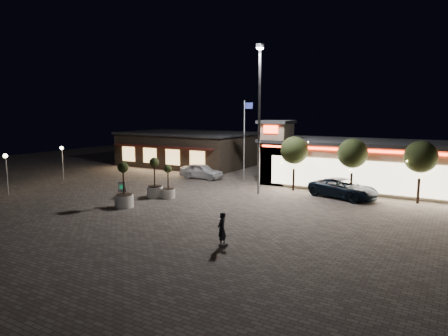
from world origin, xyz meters
The scene contains 18 objects.
ground centered at (0.00, 0.00, 0.00)m, with size 90.00×90.00×0.00m, color #6D6158.
retail_building centered at (9.51, 15.82, 2.21)m, with size 20.40×8.40×6.10m.
restaurant_building centered at (-14.00, 19.97, 2.16)m, with size 16.40×11.00×4.30m.
floodlight_pole centered at (2.00, 8.00, 7.02)m, with size 0.60×0.40×12.38m.
flagpole centered at (-1.90, 13.00, 4.74)m, with size 0.95×0.10×8.00m.
lamp_post_west centered at (-18.00, 4.00, 2.46)m, with size 0.36×0.36×3.48m.
lamp_post_south centered at (-16.00, -3.00, 2.46)m, with size 0.36×0.36×3.48m.
string_tree_a centered at (4.00, 11.00, 3.56)m, with size 2.42×2.42×4.79m.
string_tree_b centered at (9.00, 11.00, 3.56)m, with size 2.42×2.42×4.79m.
string_tree_c centered at (14.00, 11.00, 3.56)m, with size 2.42×2.42×4.79m.
pickup_truck centered at (8.60, 10.10, 0.79)m, with size 2.61×5.65×1.57m, color black.
white_sedan centered at (-6.51, 12.05, 0.79)m, with size 1.87×4.66×1.59m, color silver.
pedestrian centered at (6.03, -4.82, 0.88)m, with size 0.64×0.42×1.75m, color black.
dog centered at (6.54, -5.44, 0.26)m, with size 0.49×0.18×0.26m.
planter_left centered at (-4.72, 2.54, 1.01)m, with size 1.33×1.33×3.27m.
planter_mid centered at (-4.41, -1.27, 1.04)m, with size 1.36×1.36×3.35m.
planter_right centered at (-3.57, 2.83, 0.83)m, with size 1.10×1.10×2.70m.
valet_sign centered at (-4.82, -1.02, 1.28)m, with size 0.57×0.30×1.83m.
Camera 1 is at (16.37, -22.12, 6.99)m, focal length 32.00 mm.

